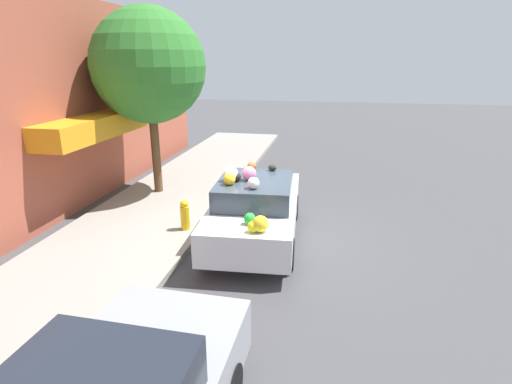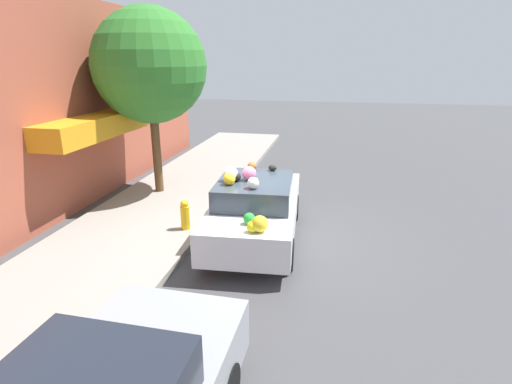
# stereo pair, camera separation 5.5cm
# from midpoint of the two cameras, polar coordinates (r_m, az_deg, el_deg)

# --- Properties ---
(ground_plane) EXTENTS (60.00, 60.00, 0.00)m
(ground_plane) POSITION_cam_midpoint_polar(r_m,az_deg,el_deg) (9.08, -1.05, -6.56)
(ground_plane) COLOR #424244
(sidewalk_curb) EXTENTS (24.00, 3.20, 0.14)m
(sidewalk_curb) POSITION_cam_midpoint_polar(r_m,az_deg,el_deg) (9.94, -16.51, -4.64)
(sidewalk_curb) COLOR gray
(sidewalk_curb) RESTS_ON ground
(building_facade) EXTENTS (18.00, 1.20, 5.36)m
(building_facade) POSITION_cam_midpoint_polar(r_m,az_deg,el_deg) (10.57, -28.49, 9.81)
(building_facade) COLOR #9E4C38
(building_facade) RESTS_ON ground
(street_tree) EXTENTS (3.05, 3.05, 5.04)m
(street_tree) POSITION_cam_midpoint_polar(r_m,az_deg,el_deg) (11.53, -15.20, 16.93)
(street_tree) COLOR brown
(street_tree) RESTS_ON sidewalk_curb
(fire_hydrant) EXTENTS (0.20, 0.20, 0.70)m
(fire_hydrant) POSITION_cam_midpoint_polar(r_m,az_deg,el_deg) (9.20, -10.30, -3.25)
(fire_hydrant) COLOR gold
(fire_hydrant) RESTS_ON sidewalk_curb
(art_car) EXTENTS (4.21, 2.02, 1.74)m
(art_car) POSITION_cam_midpoint_polar(r_m,az_deg,el_deg) (8.72, -0.25, -2.24)
(art_car) COLOR silver
(art_car) RESTS_ON ground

